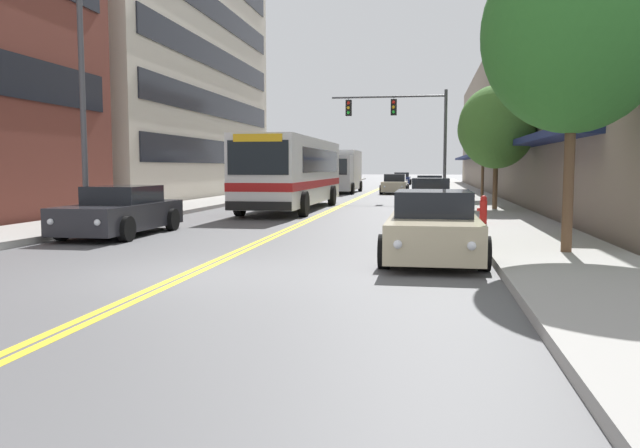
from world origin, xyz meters
name	(u,v)px	position (x,y,z in m)	size (l,w,h in m)	color
ground_plane	(371,193)	(0.00, 37.00, 0.00)	(240.00, 240.00, 0.00)	#565659
sidewalk_left	(282,191)	(-6.95, 37.00, 0.08)	(2.91, 106.00, 0.17)	#9E9B96
sidewalk_right	(464,192)	(6.95, 37.00, 0.08)	(2.91, 106.00, 0.17)	#9E9B96
centre_line	(371,192)	(0.00, 37.00, 0.00)	(0.34, 106.00, 0.01)	yellow
office_tower_left	(125,15)	(-14.64, 27.01, 11.43)	(12.08, 23.79, 22.87)	beige
storefront_row_right	(546,118)	(12.64, 37.00, 5.45)	(9.10, 68.00, 10.90)	gray
city_bus	(294,170)	(-1.78, 17.30, 1.79)	(2.87, 12.05, 3.17)	silver
car_silver_parked_left_near	(291,188)	(-4.26, 27.97, 0.64)	(2.19, 4.69, 1.39)	#B7B7BC
car_charcoal_parked_left_mid	(121,212)	(-4.34, 5.91, 0.65)	(2.06, 4.88, 1.39)	#232328
car_beige_parked_right_foreground	(433,227)	(4.35, 2.76, 0.66)	(2.07, 4.78, 1.43)	#BCAD89
car_slate_blue_parked_right_mid	(429,186)	(4.39, 33.91, 0.62)	(2.21, 4.92, 1.34)	#475675
car_white_parked_right_far	(430,195)	(4.37, 18.29, 0.67)	(2.19, 4.60, 1.43)	white
car_navy_moving_lead	(402,179)	(1.44, 59.58, 0.62)	(2.10, 4.46, 1.35)	#19234C
car_champagne_moving_second	(395,185)	(1.89, 35.43, 0.66)	(2.00, 4.67, 1.42)	beige
box_truck	(340,171)	(-2.29, 36.20, 1.65)	(2.83, 7.72, 3.19)	#B7B7BC
traffic_signal_mast	(405,122)	(2.92, 26.03, 4.53)	(6.63, 0.38, 6.32)	#47474C
street_lamp_left_near	(95,71)	(-4.91, 5.72, 4.57)	(2.63, 0.28, 7.58)	#47474C
street_tree_right_near	(574,33)	(7.09, 3.05, 4.63)	(3.69, 3.69, 6.51)	brown
street_tree_right_mid	(497,127)	(7.05, 16.73, 3.60)	(3.17, 3.17, 5.18)	brown
street_tree_right_far	(484,130)	(7.22, 24.81, 3.97)	(2.81, 2.81, 5.36)	brown
fire_hydrant	(483,210)	(5.95, 9.38, 0.61)	(0.30, 0.22, 0.89)	red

